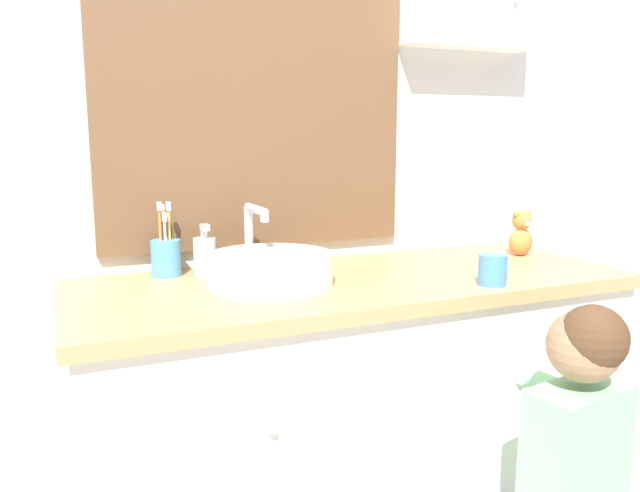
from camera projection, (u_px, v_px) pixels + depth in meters
wall_back at (314, 112)px, 1.85m from camera, size 3.20×0.18×2.50m
vanity_counter at (353, 426)px, 1.71m from camera, size 1.46×0.57×0.84m
sink_basin at (270, 268)px, 1.54m from camera, size 0.31×0.36×0.19m
toothbrush_holder at (166, 256)px, 1.64m from camera, size 0.08×0.08×0.20m
soap_dispenser at (205, 256)px, 1.64m from camera, size 0.06×0.06×0.14m
child_figure at (574, 464)px, 1.40m from camera, size 0.25×0.45×0.86m
teddy_bear at (521, 234)px, 1.92m from camera, size 0.08×0.07×0.14m
drinking_cup at (493, 270)px, 1.54m from camera, size 0.07×0.07×0.08m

